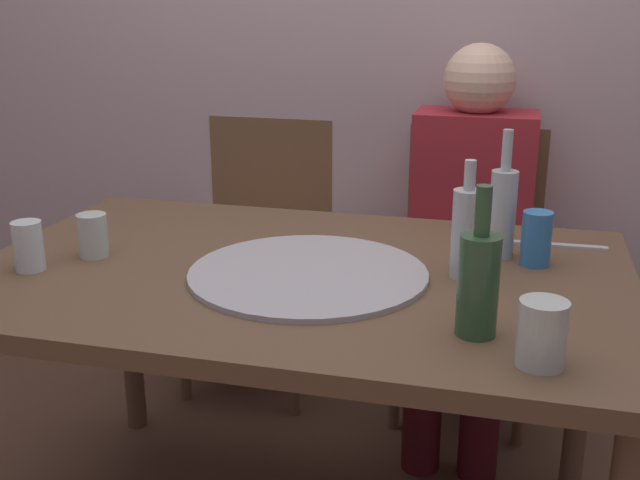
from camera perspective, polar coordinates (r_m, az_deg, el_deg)
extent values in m
cube|color=brown|center=(1.69, -1.61, -2.77)|extent=(1.43, 0.93, 0.04)
cylinder|color=brown|center=(2.41, -13.99, -6.16)|extent=(0.06, 0.06, 0.69)
cylinder|color=brown|center=(2.15, 18.92, -9.62)|extent=(0.06, 0.06, 0.69)
cylinder|color=#ADADB2|center=(1.63, -0.89, -2.51)|extent=(0.51, 0.51, 0.01)
cylinder|color=#B2BCC1|center=(1.63, 10.85, 0.42)|extent=(0.06, 0.06, 0.19)
cylinder|color=#B2BCC1|center=(1.60, 11.11, 4.76)|extent=(0.02, 0.02, 0.06)
cylinder|color=#2D5133|center=(1.36, 11.70, -3.36)|extent=(0.07, 0.07, 0.18)
cylinder|color=#2D5133|center=(1.31, 12.06, 2.14)|extent=(0.03, 0.03, 0.09)
cylinder|color=#B2BCC1|center=(1.77, 13.42, 1.86)|extent=(0.06, 0.06, 0.20)
cylinder|color=#B2BCC1|center=(1.74, 13.77, 6.50)|extent=(0.02, 0.02, 0.09)
cylinder|color=#B7C6BC|center=(1.28, 16.21, -6.70)|extent=(0.08, 0.08, 0.11)
cylinder|color=silver|center=(1.77, -20.91, -0.42)|extent=(0.06, 0.06, 0.11)
cylinder|color=#B7C6BC|center=(1.82, -16.57, 0.33)|extent=(0.07, 0.07, 0.10)
cylinder|color=#337AC1|center=(1.75, 15.81, 0.11)|extent=(0.07, 0.07, 0.12)
cube|color=#B7B7BC|center=(1.91, 17.43, -0.38)|extent=(0.22, 0.02, 0.01)
cube|color=brown|center=(2.59, -4.85, -1.47)|extent=(0.44, 0.44, 0.05)
cube|color=brown|center=(2.71, -3.57, 4.39)|extent=(0.44, 0.04, 0.45)
cylinder|color=brown|center=(2.46, -1.96, -8.50)|extent=(0.04, 0.04, 0.42)
cylinder|color=brown|center=(2.58, -10.14, -7.43)|extent=(0.04, 0.04, 0.42)
cylinder|color=brown|center=(2.79, 0.27, -5.16)|extent=(0.04, 0.04, 0.42)
cylinder|color=brown|center=(2.90, -7.04, -4.38)|extent=(0.04, 0.04, 0.42)
cube|color=brown|center=(2.45, 10.88, -2.82)|extent=(0.44, 0.44, 0.05)
cube|color=brown|center=(2.58, 11.51, 3.40)|extent=(0.44, 0.04, 0.45)
cylinder|color=brown|center=(2.37, 14.84, -10.13)|extent=(0.04, 0.04, 0.42)
cylinder|color=brown|center=(2.39, 5.61, -9.34)|extent=(0.04, 0.04, 0.42)
cylinder|color=brown|center=(2.72, 14.91, -6.46)|extent=(0.04, 0.04, 0.42)
cylinder|color=brown|center=(2.73, 6.91, -5.80)|extent=(0.04, 0.04, 0.42)
cube|color=maroon|center=(2.40, 11.28, 3.18)|extent=(0.36, 0.22, 0.52)
sphere|color=beige|center=(2.33, 11.81, 11.63)|extent=(0.21, 0.21, 0.21)
cylinder|color=#3F0E12|center=(2.28, 12.55, -4.52)|extent=(0.12, 0.40, 0.12)
cylinder|color=#3F0E12|center=(2.29, 8.55, -4.19)|extent=(0.12, 0.40, 0.12)
cylinder|color=#3F0E12|center=(2.20, 11.90, -11.89)|extent=(0.11, 0.11, 0.45)
cylinder|color=#3F0E12|center=(2.21, 7.68, -11.52)|extent=(0.11, 0.11, 0.45)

